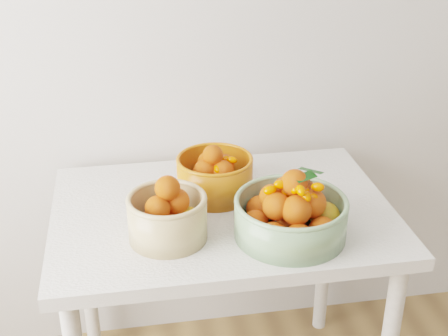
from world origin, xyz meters
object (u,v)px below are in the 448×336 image
(bowl_cream, at_px, (168,216))
(bowl_orange, at_px, (215,175))
(table, at_px, (223,236))
(bowl_green, at_px, (292,214))

(bowl_cream, relative_size, bowl_orange, 0.92)
(bowl_orange, bearing_deg, bowl_cream, -126.15)
(table, height_order, bowl_cream, bowl_cream)
(table, xyz_separation_m, bowl_cream, (-0.17, -0.13, 0.17))
(table, relative_size, bowl_cream, 4.42)
(bowl_cream, xyz_separation_m, bowl_orange, (0.16, 0.22, -0.00))
(table, distance_m, bowl_green, 0.29)
(table, distance_m, bowl_cream, 0.27)
(table, bearing_deg, bowl_orange, 95.48)
(bowl_green, height_order, bowl_orange, bowl_green)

